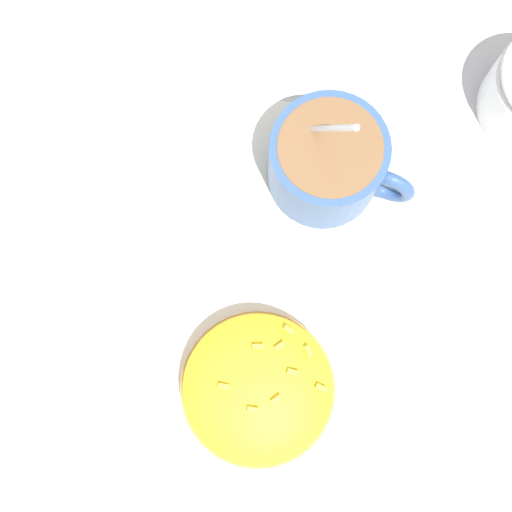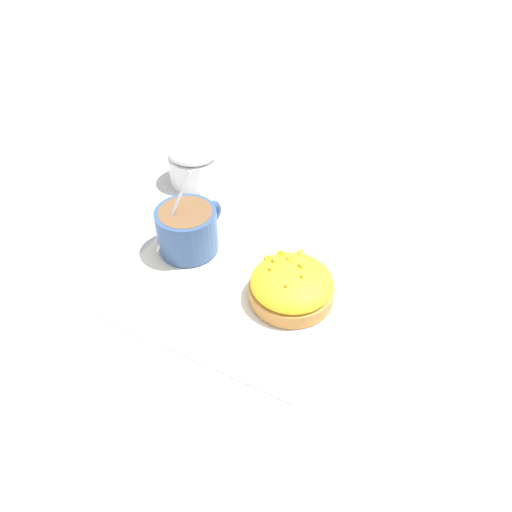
% 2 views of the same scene
% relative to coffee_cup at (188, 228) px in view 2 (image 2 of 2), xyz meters
% --- Properties ---
extents(ground_plane, '(3.00, 3.00, 0.00)m').
position_rel_coffee_cup_xyz_m(ground_plane, '(0.08, -0.01, -0.04)').
color(ground_plane, '#B2B2B7').
extents(paper_napkin, '(0.28, 0.27, 0.00)m').
position_rel_coffee_cup_xyz_m(paper_napkin, '(0.08, -0.01, -0.03)').
color(paper_napkin, white).
rests_on(paper_napkin, ground_plane).
extents(coffee_cup, '(0.08, 0.10, 0.11)m').
position_rel_coffee_cup_xyz_m(coffee_cup, '(0.00, 0.00, 0.00)').
color(coffee_cup, '#335184').
rests_on(coffee_cup, paper_napkin).
extents(frosted_pastry, '(0.10, 0.10, 0.05)m').
position_rel_coffee_cup_xyz_m(frosted_pastry, '(0.15, -0.01, -0.01)').
color(frosted_pastry, '#C18442').
rests_on(frosted_pastry, paper_napkin).
extents(sugar_bowl, '(0.08, 0.08, 0.07)m').
position_rel_coffee_cup_xyz_m(sugar_bowl, '(-0.08, 0.14, -0.00)').
color(sugar_bowl, white).
rests_on(sugar_bowl, ground_plane).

